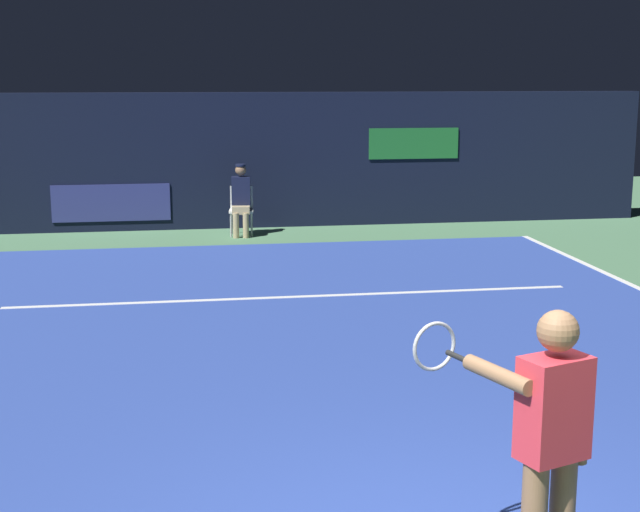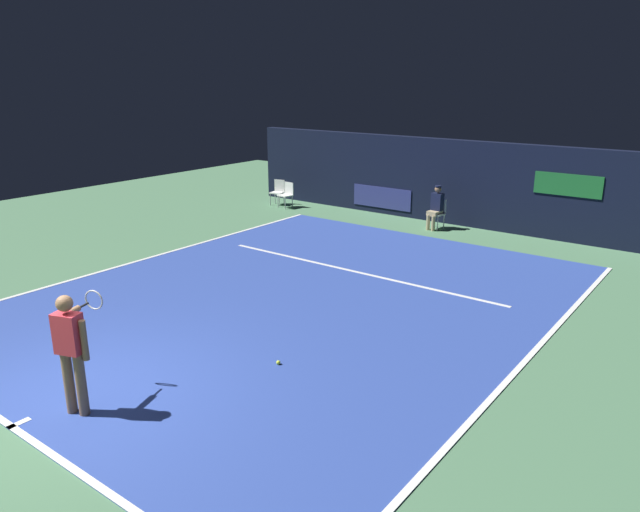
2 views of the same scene
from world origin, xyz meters
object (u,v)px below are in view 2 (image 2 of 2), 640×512
(line_judge_on_chair, at_px, (436,207))
(tennis_ball, at_px, (278,362))
(tennis_player, at_px, (72,347))
(courtside_chair_near, at_px, (287,193))
(courtside_chair_far, at_px, (278,191))

(line_judge_on_chair, height_order, tennis_ball, line_judge_on_chair)
(tennis_player, height_order, courtside_chair_near, tennis_player)
(courtside_chair_near, relative_size, courtside_chair_far, 1.00)
(tennis_player, distance_m, line_judge_on_chair, 12.29)
(tennis_player, bearing_deg, tennis_ball, 64.82)
(courtside_chair_near, distance_m, courtside_chair_far, 0.61)
(courtside_chair_near, height_order, tennis_ball, courtside_chair_near)
(courtside_chair_far, distance_m, tennis_ball, 12.47)
(courtside_chair_near, height_order, courtside_chair_far, same)
(courtside_chair_far, height_order, tennis_ball, courtside_chair_far)
(line_judge_on_chair, distance_m, courtside_chair_near, 5.59)
(courtside_chair_near, bearing_deg, line_judge_on_chair, 3.51)
(line_judge_on_chair, relative_size, courtside_chair_far, 1.50)
(tennis_player, xyz_separation_m, line_judge_on_chair, (-0.73, 12.27, -0.30))
(line_judge_on_chair, bearing_deg, tennis_ball, -78.17)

